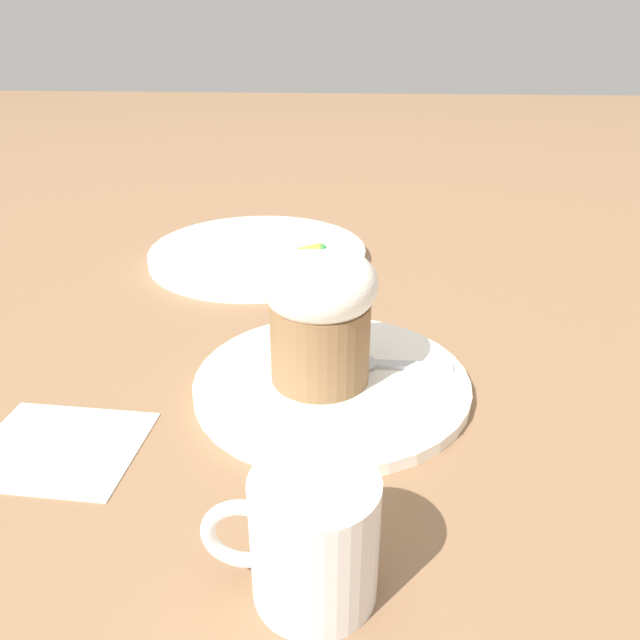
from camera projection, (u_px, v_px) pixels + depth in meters
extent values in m
plane|color=#846042|center=(332.00, 388.00, 0.52)|extent=(4.00, 4.00, 0.00)
cylinder|color=white|center=(332.00, 383.00, 0.52)|extent=(0.23, 0.23, 0.01)
cylinder|color=olive|center=(320.00, 342.00, 0.50)|extent=(0.08, 0.08, 0.07)
ellipsoid|color=white|center=(320.00, 285.00, 0.48)|extent=(0.09, 0.09, 0.06)
cone|color=orange|center=(308.00, 249.00, 0.47)|extent=(0.02, 0.01, 0.01)
sphere|color=green|center=(322.00, 249.00, 0.47)|extent=(0.01, 0.01, 0.01)
cube|color=#B7B7BC|center=(410.00, 366.00, 0.53)|extent=(0.07, 0.01, 0.00)
ellipsoid|color=#B7B7BC|center=(352.00, 362.00, 0.54)|extent=(0.04, 0.03, 0.01)
cylinder|color=white|center=(315.00, 538.00, 0.33)|extent=(0.07, 0.07, 0.08)
torus|color=white|center=(243.00, 534.00, 0.33)|extent=(0.05, 0.01, 0.05)
cylinder|color=white|center=(258.00, 253.00, 0.79)|extent=(0.27, 0.27, 0.01)
cube|color=white|center=(59.00, 447.00, 0.45)|extent=(0.12, 0.11, 0.00)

